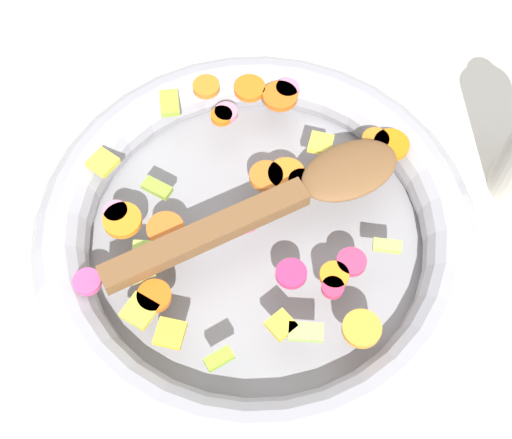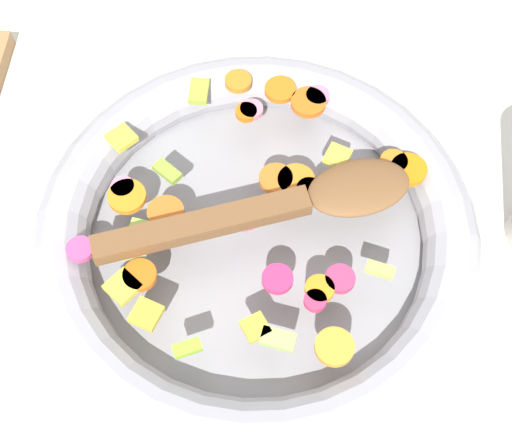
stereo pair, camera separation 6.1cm
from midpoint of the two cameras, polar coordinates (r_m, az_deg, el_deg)
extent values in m
plane|color=silver|center=(0.65, -2.66, -2.37)|extent=(4.00, 4.00, 0.00)
cylinder|color=gray|center=(0.65, -2.68, -2.13)|extent=(0.34, 0.34, 0.01)
torus|color=#9E9EA5|center=(0.63, -2.75, -1.35)|extent=(0.39, 0.39, 0.05)
cylinder|color=orange|center=(0.69, -6.56, 10.30)|extent=(0.04, 0.04, 0.01)
cylinder|color=orange|center=(0.58, 3.32, -4.77)|extent=(0.03, 0.03, 0.01)
cylinder|color=orange|center=(0.66, -5.40, 8.03)|extent=(0.02, 0.02, 0.01)
cylinder|color=orange|center=(0.62, -0.31, 3.36)|extent=(0.03, 0.03, 0.01)
cylinder|color=orange|center=(0.62, -13.42, -0.31)|extent=(0.04, 0.04, 0.01)
cylinder|color=orange|center=(0.62, -1.95, 3.25)|extent=(0.03, 0.03, 0.01)
cylinder|color=orange|center=(0.61, -10.13, -0.67)|extent=(0.04, 0.04, 0.01)
cylinder|color=orange|center=(0.58, -11.12, -6.31)|extent=(0.03, 0.03, 0.01)
cylinder|color=orange|center=(0.68, -3.08, 10.24)|extent=(0.03, 0.03, 0.01)
cylinder|color=orange|center=(0.56, 5.41, -8.98)|extent=(0.04, 0.04, 0.01)
cylinder|color=orange|center=(0.68, -0.65, 9.63)|extent=(0.04, 0.04, 0.01)
cylinder|color=orange|center=(0.62, 0.87, 2.84)|extent=(0.02, 0.02, 0.01)
cylinder|color=orange|center=(0.65, 6.92, 6.10)|extent=(0.03, 0.03, 0.01)
cylinder|color=orange|center=(0.65, 8.16, 5.71)|extent=(0.04, 0.04, 0.01)
cube|color=#AFD44F|center=(0.60, -11.26, -2.53)|extent=(0.02, 0.03, 0.01)
cube|color=#8EC031|center=(0.56, -6.15, -11.32)|extent=(0.02, 0.02, 0.01)
cube|color=#B7DB56|center=(0.60, 7.62, -2.37)|extent=(0.02, 0.03, 0.01)
cube|color=#8AB237|center=(0.63, -10.67, 2.25)|extent=(0.03, 0.03, 0.01)
cube|color=#97AF36|center=(0.68, -9.49, 8.96)|extent=(0.03, 0.02, 0.01)
cube|color=#BECE63|center=(0.59, -12.07, -4.48)|extent=(0.02, 0.02, 0.01)
cube|color=#A6C861|center=(0.56, 0.90, -9.29)|extent=(0.02, 0.03, 0.01)
cylinder|color=pink|center=(0.68, -0.03, 10.22)|extent=(0.03, 0.03, 0.01)
cylinder|color=pink|center=(0.62, -13.90, 0.35)|extent=(0.03, 0.03, 0.01)
cylinder|color=pink|center=(0.60, -3.75, -0.33)|extent=(0.03, 0.03, 0.01)
cylinder|color=#EA6483|center=(0.60, -9.46, -2.28)|extent=(0.03, 0.03, 0.01)
cylinder|color=#D62E64|center=(0.58, -0.14, -4.63)|extent=(0.03, 0.03, 0.01)
cylinder|color=#D7335A|center=(0.58, 3.17, -5.75)|extent=(0.02, 0.02, 0.01)
cylinder|color=#C43560|center=(0.59, 4.74, -3.67)|extent=(0.03, 0.03, 0.01)
cylinder|color=#D84886|center=(0.60, -16.19, -5.08)|extent=(0.03, 0.03, 0.01)
cylinder|color=pink|center=(0.67, -5.02, 8.30)|extent=(0.02, 0.02, 0.01)
cube|color=yellow|center=(0.56, -1.08, -8.74)|extent=(0.03, 0.03, 0.01)
cube|color=yellow|center=(0.65, -14.78, 4.20)|extent=(0.03, 0.03, 0.01)
cube|color=yellow|center=(0.57, -9.96, -9.26)|extent=(0.03, 0.03, 0.01)
cube|color=yellow|center=(0.58, -12.27, -7.45)|extent=(0.03, 0.03, 0.01)
cube|color=yellow|center=(0.64, 2.53, 5.86)|extent=(0.03, 0.03, 0.01)
cube|color=brown|center=(0.59, -6.94, -1.45)|extent=(0.08, 0.18, 0.01)
ellipsoid|color=brown|center=(0.62, 4.73, 3.71)|extent=(0.08, 0.10, 0.01)
camera|label=1|loc=(0.03, -92.87, -5.18)|focal=50.00mm
camera|label=2|loc=(0.03, 87.13, 5.18)|focal=50.00mm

